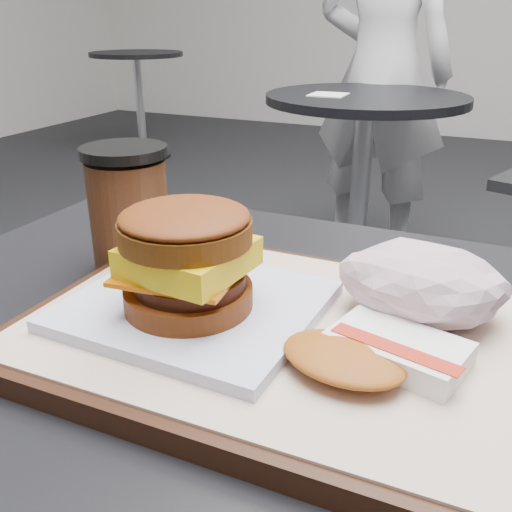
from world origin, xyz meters
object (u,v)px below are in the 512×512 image
object	(u,v)px
hash_brown	(374,353)
coffee_cup	(129,210)
breakfast_sandwich	(190,270)
crumpled_wrapper	(422,283)
patron	(382,72)
serving_tray	(271,332)
neighbor_table	(363,152)

from	to	relation	value
hash_brown	coffee_cup	world-z (taller)	coffee_cup
breakfast_sandwich	crumpled_wrapper	size ratio (longest dim) A/B	1.55
coffee_cup	patron	distance (m)	2.01
breakfast_sandwich	hash_brown	distance (m)	0.15
patron	serving_tray	bearing A→B (deg)	107.56
patron	coffee_cup	bearing A→B (deg)	102.71
breakfast_sandwich	patron	size ratio (longest dim) A/B	0.13
breakfast_sandwich	crumpled_wrapper	distance (m)	0.18
hash_brown	crumpled_wrapper	world-z (taller)	crumpled_wrapper
serving_tray	patron	xyz separation A→B (m)	(-0.38, 2.08, 0.00)
hash_brown	crumpled_wrapper	distance (m)	0.09
crumpled_wrapper	patron	distance (m)	2.08
crumpled_wrapper	patron	world-z (taller)	patron
serving_tray	breakfast_sandwich	bearing A→B (deg)	-164.13
serving_tray	neighbor_table	bearing A→B (deg)	101.44
serving_tray	breakfast_sandwich	distance (m)	0.08
neighbor_table	hash_brown	bearing A→B (deg)	-75.93
coffee_cup	hash_brown	bearing A→B (deg)	-21.37
coffee_cup	patron	xyz separation A→B (m)	(-0.19, 2.00, -0.05)
coffee_cup	neighbor_table	size ratio (longest dim) A/B	0.17
crumpled_wrapper	patron	xyz separation A→B (m)	(-0.48, 2.02, -0.03)
breakfast_sandwich	neighbor_table	size ratio (longest dim) A/B	0.26
coffee_cup	neighbor_table	world-z (taller)	coffee_cup
crumpled_wrapper	neighbor_table	world-z (taller)	crumpled_wrapper
breakfast_sandwich	hash_brown	world-z (taller)	breakfast_sandwich
coffee_cup	neighbor_table	bearing A→B (deg)	95.32
breakfast_sandwich	patron	xyz separation A→B (m)	(-0.32, 2.09, -0.04)
breakfast_sandwich	coffee_cup	distance (m)	0.16
breakfast_sandwich	neighbor_table	xyz separation A→B (m)	(-0.27, 1.66, -0.28)
serving_tray	patron	size ratio (longest dim) A/B	0.24
hash_brown	neighbor_table	world-z (taller)	hash_brown
neighbor_table	patron	distance (m)	0.49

